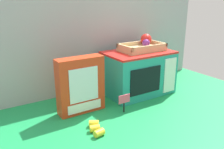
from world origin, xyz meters
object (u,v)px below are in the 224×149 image
at_px(toy_microwave, 138,72).
at_px(loose_toy_apple, 171,77).
at_px(cookie_set_box, 81,85).
at_px(food_groups_crate, 143,46).
at_px(price_sign, 124,101).
at_px(loose_toy_banana, 96,128).

distance_m(toy_microwave, loose_toy_apple, 0.34).
distance_m(cookie_set_box, loose_toy_apple, 0.76).
distance_m(food_groups_crate, price_sign, 0.42).
bearing_deg(loose_toy_banana, toy_microwave, 30.97).
height_order(toy_microwave, price_sign, toy_microwave).
height_order(food_groups_crate, loose_toy_apple, food_groups_crate).
bearing_deg(food_groups_crate, cookie_set_box, -171.25).
relative_size(toy_microwave, loose_toy_banana, 3.21).
distance_m(price_sign, loose_toy_apple, 0.60).
xyz_separation_m(cookie_set_box, price_sign, (0.19, -0.13, -0.08)).
height_order(food_groups_crate, price_sign, food_groups_crate).
bearing_deg(toy_microwave, loose_toy_apple, 4.49).
xyz_separation_m(food_groups_crate, loose_toy_apple, (0.28, 0.01, -0.26)).
distance_m(toy_microwave, price_sign, 0.31).
bearing_deg(loose_toy_banana, cookie_set_box, 81.36).
bearing_deg(loose_toy_apple, toy_microwave, -175.51).
height_order(cookie_set_box, loose_toy_apple, cookie_set_box).
bearing_deg(food_groups_crate, price_sign, -144.22).
height_order(toy_microwave, cookie_set_box, cookie_set_box).
xyz_separation_m(price_sign, loose_toy_apple, (0.56, 0.21, -0.03)).
xyz_separation_m(toy_microwave, cookie_set_box, (-0.42, -0.05, 0.01)).
xyz_separation_m(loose_toy_banana, loose_toy_apple, (0.78, 0.30, 0.02)).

